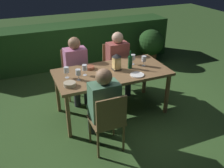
{
  "coord_description": "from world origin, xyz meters",
  "views": [
    {
      "loc": [
        -1.36,
        -3.24,
        2.37
      ],
      "look_at": [
        0.0,
        0.0,
        0.53
      ],
      "focal_mm": 39.72,
      "sensor_mm": 36.0,
      "label": 1
    }
  ],
  "objects": [
    {
      "name": "person_in_pink",
      "position": [
        -0.4,
        0.63,
        0.64
      ],
      "size": [
        0.38,
        0.47,
        1.15
      ],
      "color": "#C675A3",
      "rests_on": "ground"
    },
    {
      "name": "hedge_backdrop",
      "position": [
        0.0,
        2.37,
        0.47
      ],
      "size": [
        4.74,
        0.7,
        0.93
      ],
      "primitive_type": "cube",
      "color": "#234C1E",
      "rests_on": "ground"
    },
    {
      "name": "plate_a",
      "position": [
        0.3,
        -0.28,
        0.76
      ],
      "size": [
        0.21,
        0.21,
        0.01
      ],
      "primitive_type": "cylinder",
      "color": "white",
      "rests_on": "dining_table"
    },
    {
      "name": "bowl_olives",
      "position": [
        -0.73,
        -0.23,
        0.78
      ],
      "size": [
        0.17,
        0.17,
        0.06
      ],
      "color": "#BCAD8E",
      "rests_on": "dining_table"
    },
    {
      "name": "potted_plant_by_hedge",
      "position": [
        1.68,
        1.62,
        0.48
      ],
      "size": [
        0.61,
        0.61,
        0.82
      ],
      "color": "#9E5133",
      "rests_on": "ground"
    },
    {
      "name": "dining_table",
      "position": [
        0.0,
        0.0,
        0.69
      ],
      "size": [
        1.78,
        0.87,
        0.75
      ],
      "color": "olive",
      "rests_on": "ground"
    },
    {
      "name": "bowl_bread",
      "position": [
        -0.29,
        0.22,
        0.77
      ],
      "size": [
        0.15,
        0.15,
        0.04
      ],
      "color": "#9E5138",
      "rests_on": "dining_table"
    },
    {
      "name": "chair_side_left_a",
      "position": [
        -0.4,
        -0.83,
        0.49
      ],
      "size": [
        0.42,
        0.4,
        0.87
      ],
      "color": "brown",
      "rests_on": "ground"
    },
    {
      "name": "wine_glass_b",
      "position": [
        0.56,
        -0.0,
        0.87
      ],
      "size": [
        0.08,
        0.08,
        0.17
      ],
      "color": "silver",
      "rests_on": "dining_table"
    },
    {
      "name": "person_in_green",
      "position": [
        -0.4,
        -0.63,
        0.64
      ],
      "size": [
        0.38,
        0.47,
        1.15
      ],
      "color": "#4C7A5B",
      "rests_on": "ground"
    },
    {
      "name": "person_in_rust",
      "position": [
        0.4,
        0.63,
        0.64
      ],
      "size": [
        0.38,
        0.47,
        1.15
      ],
      "color": "#9E4C47",
      "rests_on": "ground"
    },
    {
      "name": "wine_glass_d",
      "position": [
        -0.56,
        -0.1,
        0.87
      ],
      "size": [
        0.08,
        0.08,
        0.17
      ],
      "color": "silver",
      "rests_on": "dining_table"
    },
    {
      "name": "ground_plane",
      "position": [
        0.0,
        0.0,
        0.0
      ],
      "size": [
        16.0,
        16.0,
        0.0
      ],
      "primitive_type": "plane",
      "color": "#385B28"
    },
    {
      "name": "green_bottle_on_table",
      "position": [
        0.31,
        0.0,
        0.86
      ],
      "size": [
        0.07,
        0.07,
        0.29
      ],
      "color": "#144723",
      "rests_on": "dining_table"
    },
    {
      "name": "plate_b",
      "position": [
        -0.15,
        -0.02,
        0.76
      ],
      "size": [
        0.2,
        0.2,
        0.01
      ],
      "primitive_type": "cylinder",
      "color": "white",
      "rests_on": "dining_table"
    },
    {
      "name": "chair_side_right_a",
      "position": [
        -0.4,
        0.83,
        0.49
      ],
      "size": [
        0.42,
        0.4,
        0.87
      ],
      "color": "brown",
      "rests_on": "ground"
    },
    {
      "name": "wine_glass_a",
      "position": [
        0.42,
        0.12,
        0.87
      ],
      "size": [
        0.08,
        0.08,
        0.17
      ],
      "color": "silver",
      "rests_on": "dining_table"
    },
    {
      "name": "wine_glass_e",
      "position": [
        -0.43,
        0.03,
        0.87
      ],
      "size": [
        0.08,
        0.08,
        0.17
      ],
      "color": "silver",
      "rests_on": "dining_table"
    },
    {
      "name": "chair_side_right_b",
      "position": [
        0.4,
        0.83,
        0.49
      ],
      "size": [
        0.42,
        0.4,
        0.87
      ],
      "color": "brown",
      "rests_on": "ground"
    },
    {
      "name": "wine_glass_c",
      "position": [
        -0.7,
        0.05,
        0.87
      ],
      "size": [
        0.08,
        0.08,
        0.17
      ],
      "color": "silver",
      "rests_on": "dining_table"
    },
    {
      "name": "lantern_centerpiece",
      "position": [
        0.09,
        0.03,
        0.9
      ],
      "size": [
        0.15,
        0.15,
        0.27
      ],
      "color": "black",
      "rests_on": "dining_table"
    }
  ]
}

